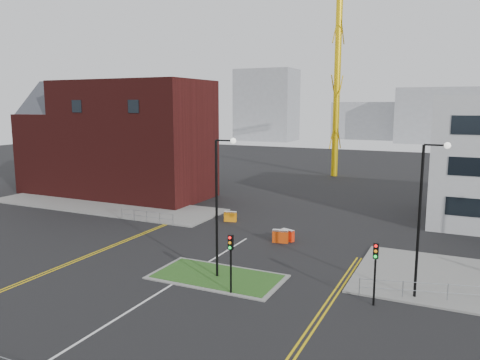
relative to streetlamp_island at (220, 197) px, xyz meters
The scene contains 21 objects.
ground 9.91m from the streetlamp_island, 105.50° to the right, with size 200.00×200.00×0.00m, color black.
pavement_left 26.80m from the streetlamp_island, 147.78° to the left, with size 28.00×8.00×0.12m, color slate.
island_kerb 5.38m from the streetlamp_island, behind, with size 8.60×4.60×0.08m, color slate.
grass_island 5.36m from the streetlamp_island, behind, with size 8.00×4.00×0.12m, color #1F4F1A.
brick_building 32.20m from the streetlamp_island, 141.56° to the left, with size 24.20×10.07×14.24m.
streetlamp_island is the anchor object (origin of this frame).
streetlamp_right_near 12.17m from the streetlamp_island, ahead, with size 1.46×0.36×9.18m.
traffic_light_island 3.92m from the streetlamp_island, 48.59° to the right, with size 0.28×0.33×3.65m.
traffic_light_right 10.19m from the streetlamp_island, ahead, with size 0.28×0.33×3.65m.
railing_left 17.22m from the streetlamp_island, 142.89° to the left, with size 6.05×0.05×1.10m.
centre_line 8.38m from the streetlamp_island, 110.29° to the right, with size 0.15×30.00×0.01m, color silver.
yellow_left_a 12.61m from the streetlamp_island, 169.89° to the left, with size 0.12×24.00×0.01m, color gold.
yellow_left_b 12.35m from the streetlamp_island, 169.62° to the left, with size 0.12×24.00×0.01m, color gold.
yellow_right_a 9.29m from the streetlamp_island, 15.36° to the right, with size 0.12×20.00×0.01m, color gold.
yellow_right_b 9.53m from the streetlamp_island, 14.78° to the right, with size 0.12×20.00×0.01m, color gold.
skyline_a 119.82m from the streetlamp_island, 110.65° to the left, with size 18.00×12.00×22.00m, color gray.
skyline_b 122.28m from the streetlamp_island, 86.35° to the left, with size 24.00×12.00×16.00m, color gray.
skyline_d 132.40m from the streetlamp_island, 94.43° to the left, with size 30.00×12.00×12.00m, color gray.
barrier_left 15.73m from the streetlamp_island, 113.90° to the left, with size 1.24×0.63×1.00m.
barrier_mid 10.37m from the streetlamp_island, 85.11° to the left, with size 1.34×0.65×1.08m.
barrier_right 11.09m from the streetlamp_island, 83.38° to the left, with size 1.21×0.76×0.97m.
Camera 1 is at (15.83, -17.77, 11.20)m, focal length 35.00 mm.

